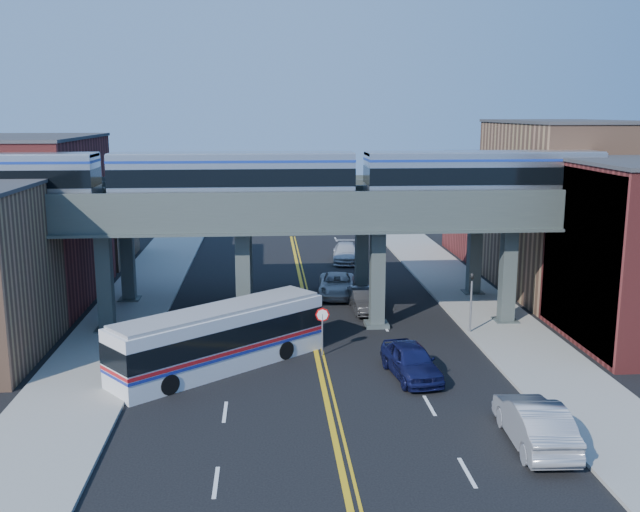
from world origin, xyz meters
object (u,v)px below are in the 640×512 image
(stop_sign, at_px, (322,324))
(car_lane_a, at_px, (411,361))
(traffic_signal, at_px, (471,296))
(car_parked_curb, at_px, (535,423))
(transit_train, at_px, (233,177))
(car_lane_b, at_px, (364,300))
(car_lane_d, at_px, (346,253))
(car_lane_c, at_px, (337,285))
(transit_bus, at_px, (220,339))

(stop_sign, height_order, car_lane_a, stop_sign)
(traffic_signal, distance_m, car_parked_curb, 14.14)
(traffic_signal, relative_size, car_lane_a, 0.83)
(transit_train, distance_m, car_lane_b, 12.14)
(transit_train, xyz_separation_m, car_lane_d, (8.71, 19.00, -8.31))
(transit_train, bearing_deg, car_lane_a, -44.04)
(car_lane_a, bearing_deg, traffic_signal, 45.63)
(car_lane_b, xyz_separation_m, car_lane_c, (-1.36, 4.14, 0.00))
(car_lane_b, relative_size, car_lane_c, 0.84)
(car_lane_a, bearing_deg, car_lane_d, 82.35)
(car_lane_a, relative_size, car_parked_curb, 0.90)
(transit_train, relative_size, car_lane_d, 7.95)
(car_lane_b, relative_size, car_lane_d, 0.85)
(transit_bus, distance_m, car_parked_curb, 15.84)
(stop_sign, height_order, car_lane_d, stop_sign)
(transit_train, height_order, transit_bus, transit_train)
(transit_train, height_order, car_lane_b, transit_train)
(car_lane_a, bearing_deg, car_lane_b, 85.35)
(stop_sign, bearing_deg, transit_train, 133.43)
(transit_train, xyz_separation_m, car_parked_curb, (12.15, -15.99, -8.19))
(car_lane_a, distance_m, car_parked_curb, 8.19)
(car_lane_a, distance_m, car_lane_d, 27.51)
(traffic_signal, bearing_deg, stop_sign, -161.37)
(transit_bus, height_order, car_parked_curb, transit_bus)
(traffic_signal, xyz_separation_m, car_parked_curb, (-1.48, -13.99, -1.39))
(stop_sign, relative_size, car_lane_c, 0.48)
(car_lane_b, bearing_deg, traffic_signal, -46.43)
(transit_train, height_order, stop_sign, transit_train)
(stop_sign, xyz_separation_m, transit_bus, (-5.29, -1.56, -0.21))
(car_lane_d, height_order, car_parked_curb, car_parked_curb)
(car_lane_b, height_order, car_lane_d, car_lane_d)
(car_lane_b, bearing_deg, car_lane_a, -88.74)
(transit_train, height_order, car_parked_curb, transit_train)
(transit_train, distance_m, traffic_signal, 15.36)
(car_lane_d, bearing_deg, transit_train, -108.93)
(car_lane_c, distance_m, car_parked_curb, 24.13)
(car_lane_c, height_order, car_lane_d, car_lane_d)
(car_lane_a, height_order, car_lane_c, car_lane_a)
(car_lane_b, bearing_deg, car_lane_c, 106.27)
(stop_sign, bearing_deg, car_lane_c, 80.72)
(transit_train, xyz_separation_m, car_lane_c, (6.78, 7.53, -8.34))
(stop_sign, height_order, traffic_signal, traffic_signal)
(transit_bus, bearing_deg, transit_train, 46.43)
(car_parked_curb, bearing_deg, transit_bus, -33.84)
(car_lane_a, bearing_deg, car_parked_curb, -73.75)
(traffic_signal, distance_m, car_lane_d, 21.62)
(stop_sign, xyz_separation_m, car_lane_d, (3.98, 24.00, -0.97))
(stop_sign, distance_m, car_parked_curb, 13.29)
(transit_bus, distance_m, car_lane_c, 15.91)
(transit_bus, xyz_separation_m, car_lane_d, (9.27, 25.55, -0.77))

